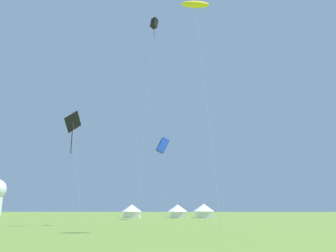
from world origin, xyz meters
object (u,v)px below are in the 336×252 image
festival_tent_right (204,210)px  kite_black_box (154,24)px  kite_yellow_parafoil (195,5)px  festival_tent_center (178,210)px  kite_blue_box (163,145)px  kite_black_diamond (73,123)px  festival_tent_left (132,210)px

festival_tent_right → kite_black_box: bearing=-102.2°
kite_yellow_parafoil → festival_tent_center: kite_yellow_parafoil is taller
kite_blue_box → kite_black_diamond: size_ratio=1.11×
kite_yellow_parafoil → festival_tent_right: kite_yellow_parafoil is taller
kite_black_box → festival_tent_left: 44.30m
kite_black_box → festival_tent_center: (2.36, 37.19, -22.86)m
kite_black_diamond → festival_tent_right: bearing=64.5°
kite_black_diamond → festival_tent_right: 42.12m
festival_tent_left → festival_tent_right: bearing=0.0°
kite_black_diamond → festival_tent_center: kite_black_diamond is taller
kite_black_diamond → festival_tent_left: size_ratio=3.04×
kite_yellow_parafoil → festival_tent_right: 52.02m
festival_tent_right → kite_blue_box: bearing=-120.1°
kite_black_box → festival_tent_left: kite_black_box is taller
kite_black_box → kite_blue_box: kite_black_box is taller
kite_black_box → festival_tent_center: kite_black_box is taller
kite_yellow_parafoil → festival_tent_center: (-2.21, 48.82, -17.69)m
festival_tent_left → festival_tent_center: size_ratio=1.00×
festival_tent_left → kite_yellow_parafoil: bearing=-76.0°
festival_tent_left → kite_black_diamond: bearing=-93.0°
kite_black_diamond → festival_tent_right: (17.58, 36.92, -10.11)m
kite_blue_box → festival_tent_right: size_ratio=3.24×
kite_black_diamond → kite_yellow_parafoil: kite_yellow_parafoil is taller
festival_tent_center → kite_yellow_parafoil: bearing=-87.4°
kite_blue_box → festival_tent_left: 19.81m
kite_black_diamond → kite_blue_box: bearing=67.6°
kite_black_box → kite_black_diamond: bearing=178.4°
kite_blue_box → festival_tent_left: kite_blue_box is taller
kite_black_diamond → festival_tent_right: size_ratio=2.92×
kite_black_box → kite_blue_box: (-0.14, 23.04, -11.16)m
kite_yellow_parafoil → festival_tent_right: bearing=85.9°
kite_yellow_parafoil → kite_black_diamond: bearing=139.8°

